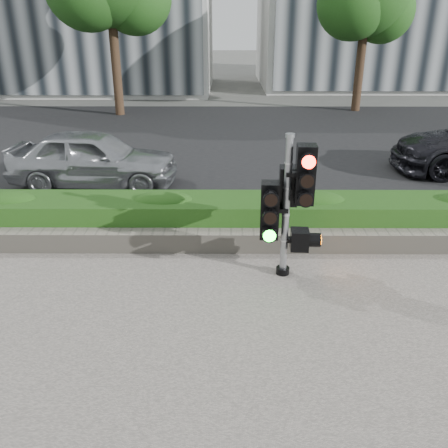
# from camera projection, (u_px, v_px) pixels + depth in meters

# --- Properties ---
(ground) EXTENTS (120.00, 120.00, 0.00)m
(ground) POSITION_uv_depth(u_px,v_px,m) (232.00, 315.00, 6.34)
(ground) COLOR #51514C
(ground) RESTS_ON ground
(road) EXTENTS (60.00, 13.00, 0.02)m
(road) POSITION_uv_depth(u_px,v_px,m) (229.00, 140.00, 15.52)
(road) COLOR black
(road) RESTS_ON ground
(curb) EXTENTS (60.00, 0.25, 0.12)m
(curb) POSITION_uv_depth(u_px,v_px,m) (231.00, 220.00, 9.21)
(curb) COLOR gray
(curb) RESTS_ON ground
(stone_wall) EXTENTS (12.00, 0.32, 0.34)m
(stone_wall) POSITION_uv_depth(u_px,v_px,m) (231.00, 241.00, 8.01)
(stone_wall) COLOR gray
(stone_wall) RESTS_ON sidewalk
(hedge) EXTENTS (12.00, 1.00, 0.68)m
(hedge) POSITION_uv_depth(u_px,v_px,m) (231.00, 217.00, 8.54)
(hedge) COLOR #357D26
(hedge) RESTS_ON sidewalk
(traffic_signal) EXTENTS (0.76, 0.57, 2.18)m
(traffic_signal) POSITION_uv_depth(u_px,v_px,m) (288.00, 200.00, 6.87)
(traffic_signal) COLOR black
(traffic_signal) RESTS_ON sidewalk
(car_silver) EXTENTS (3.95, 1.77, 1.32)m
(car_silver) POSITION_uv_depth(u_px,v_px,m) (93.00, 158.00, 10.99)
(car_silver) COLOR #A1A3A8
(car_silver) RESTS_ON road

